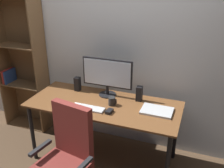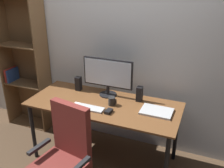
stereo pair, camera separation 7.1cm
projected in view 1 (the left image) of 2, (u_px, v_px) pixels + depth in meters
name	position (u px, v px, depth m)	size (l,w,h in m)	color
ground_plane	(104.00, 157.00, 3.07)	(12.00, 12.00, 0.00)	#4C3826
back_wall	(120.00, 42.00, 3.00)	(6.40, 0.10, 2.60)	silver
desk	(104.00, 110.00, 2.81)	(1.67, 0.71, 0.74)	brown
monitor	(107.00, 75.00, 2.87)	(0.59, 0.20, 0.44)	black
keyboard	(91.00, 109.00, 2.65)	(0.29, 0.11, 0.02)	#B7BABC
mouse	(109.00, 111.00, 2.58)	(0.06, 0.10, 0.03)	black
coffee_mug	(112.00, 101.00, 2.72)	(0.09, 0.08, 0.09)	black
laptop	(157.00, 111.00, 2.60)	(0.32, 0.23, 0.02)	#B7BABC
speaker_left	(78.00, 84.00, 3.05)	(0.06, 0.07, 0.17)	black
speaker_right	(139.00, 94.00, 2.80)	(0.06, 0.07, 0.17)	black
paper_sheet	(78.00, 110.00, 2.64)	(0.21, 0.30, 0.00)	white
office_chair	(65.00, 164.00, 2.30)	(0.56, 0.55, 1.01)	#232326
bookshelf	(23.00, 65.00, 3.44)	(0.64, 0.28, 1.82)	brown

